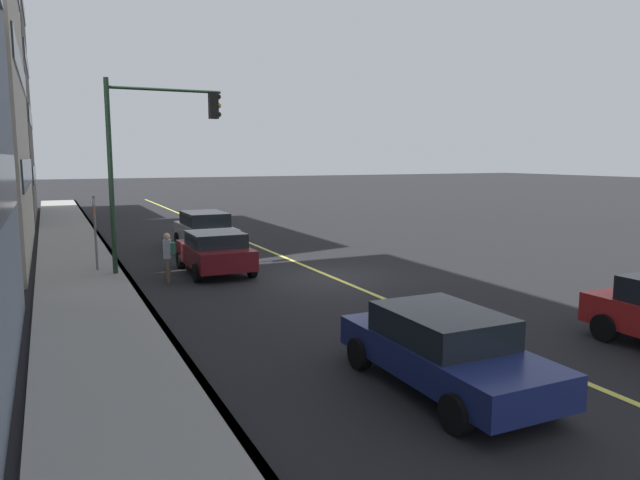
% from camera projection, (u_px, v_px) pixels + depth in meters
% --- Properties ---
extents(ground, '(200.00, 200.00, 0.00)m').
position_uv_depth(ground, '(331.00, 277.00, 19.52)').
color(ground, black).
extents(sidewalk_slab, '(80.00, 2.82, 0.15)m').
position_uv_depth(sidewalk_slab, '(89.00, 297.00, 16.33)').
color(sidewalk_slab, gray).
rests_on(sidewalk_slab, ground).
extents(curb_edge, '(80.00, 0.16, 0.15)m').
position_uv_depth(curb_edge, '(138.00, 293.00, 16.89)').
color(curb_edge, slate).
rests_on(curb_edge, ground).
extents(lane_stripe_center, '(80.00, 0.16, 0.01)m').
position_uv_depth(lane_stripe_center, '(331.00, 276.00, 19.52)').
color(lane_stripe_center, '#D8CC4C').
rests_on(lane_stripe_center, ground).
extents(car_navy, '(4.37, 1.96, 1.36)m').
position_uv_depth(car_navy, '(444.00, 348.00, 10.02)').
color(car_navy, navy).
rests_on(car_navy, ground).
extents(car_silver, '(4.61, 2.00, 1.62)m').
position_uv_depth(car_silver, '(205.00, 230.00, 25.35)').
color(car_silver, '#A8AAB2').
rests_on(car_silver, ground).
extents(car_maroon, '(3.85, 2.06, 1.44)m').
position_uv_depth(car_maroon, '(215.00, 251.00, 20.07)').
color(car_maroon, '#591116').
rests_on(car_maroon, ground).
extents(pedestrian_with_backpack, '(0.43, 0.44, 1.61)m').
position_uv_depth(pedestrian_with_backpack, '(168.00, 254.00, 18.46)').
color(pedestrian_with_backpack, brown).
rests_on(pedestrian_with_backpack, ground).
extents(traffic_light_mast, '(0.28, 3.82, 6.49)m').
position_uv_depth(traffic_light_mast, '(151.00, 144.00, 19.32)').
color(traffic_light_mast, '#1E3823').
rests_on(traffic_light_mast, ground).
extents(street_sign_post, '(0.60, 0.08, 2.69)m').
position_uv_depth(street_sign_post, '(95.00, 228.00, 19.76)').
color(street_sign_post, slate).
rests_on(street_sign_post, ground).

